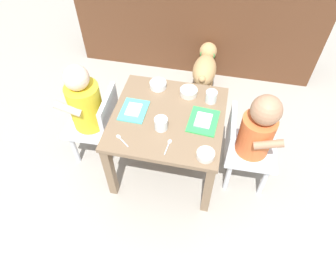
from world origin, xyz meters
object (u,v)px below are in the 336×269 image
object	(u,v)px
cereal_bowl_right_side	(158,85)
veggie_bowl_far	(206,155)
food_tray_left	(134,110)
water_cup_right	(211,97)
food_tray_right	(203,120)
spoon_by_left_tray	(168,145)
seated_child_right	(255,133)
water_cup_left	(161,124)
spoon_by_right_tray	(121,139)
cereal_bowl_left_side	(189,92)
dining_table	(168,125)
seated_child_left	(87,106)
dog	(205,67)

from	to	relation	value
cereal_bowl_right_side	veggie_bowl_far	xyz separation A→B (m)	(0.33, -0.44, -0.00)
food_tray_left	cereal_bowl_right_side	xyz separation A→B (m)	(0.08, 0.21, 0.01)
water_cup_right	food_tray_left	bearing A→B (deg)	-158.29
food_tray_right	spoon_by_left_tray	bearing A→B (deg)	-126.36
seated_child_right	cereal_bowl_right_side	world-z (taller)	seated_child_right
water_cup_left	spoon_by_left_tray	xyz separation A→B (m)	(0.06, -0.11, -0.03)
seated_child_right	food_tray_left	distance (m)	0.65
seated_child_right	spoon_by_left_tray	xyz separation A→B (m)	(-0.42, -0.19, 0.03)
spoon_by_left_tray	water_cup_right	bearing A→B (deg)	65.02
water_cup_left	spoon_by_right_tray	distance (m)	0.21
cereal_bowl_left_side	food_tray_right	bearing A→B (deg)	-59.66
water_cup_left	spoon_by_right_tray	size ratio (longest dim) A/B	0.80
dining_table	spoon_by_left_tray	distance (m)	0.21
seated_child_left	spoon_by_right_tray	world-z (taller)	seated_child_left
water_cup_left	cereal_bowl_left_side	xyz separation A→B (m)	(0.10, 0.28, -0.01)
cereal_bowl_right_side	water_cup_right	bearing A→B (deg)	-9.91
seated_child_left	spoon_by_right_tray	bearing A→B (deg)	-38.24
cereal_bowl_left_side	dining_table	bearing A→B (deg)	-112.15
dining_table	food_tray_left	size ratio (longest dim) A/B	3.45
veggie_bowl_far	spoon_by_left_tray	size ratio (longest dim) A/B	0.87
seated_child_left	veggie_bowl_far	world-z (taller)	seated_child_left
food_tray_left	food_tray_right	size ratio (longest dim) A/B	0.87
water_cup_left	cereal_bowl_right_side	xyz separation A→B (m)	(-0.09, 0.31, -0.01)
dog	spoon_by_left_tray	xyz separation A→B (m)	(-0.08, -0.94, 0.22)
dog	food_tray_left	world-z (taller)	food_tray_left
spoon_by_right_tray	cereal_bowl_right_side	bearing A→B (deg)	78.09
dining_table	cereal_bowl_left_side	bearing A→B (deg)	67.85
water_cup_right	veggie_bowl_far	world-z (taller)	water_cup_right
seated_child_right	water_cup_left	xyz separation A→B (m)	(-0.48, -0.09, 0.05)
cereal_bowl_left_side	spoon_by_right_tray	size ratio (longest dim) A/B	1.15
food_tray_left	cereal_bowl_left_side	bearing A→B (deg)	35.16
food_tray_right	dining_table	bearing A→B (deg)	-178.58
water_cup_right	spoon_by_left_tray	xyz separation A→B (m)	(-0.17, -0.36, -0.03)
seated_child_left	food_tray_right	xyz separation A→B (m)	(0.65, 0.00, 0.02)
cereal_bowl_left_side	veggie_bowl_far	size ratio (longest dim) A/B	1.14
food_tray_right	water_cup_left	size ratio (longest dim) A/B	2.91
food_tray_left	water_cup_right	size ratio (longest dim) A/B	2.57
veggie_bowl_far	food_tray_left	bearing A→B (deg)	151.33
food_tray_left	water_cup_right	world-z (taller)	water_cup_right
dining_table	spoon_by_left_tray	bearing A→B (deg)	-77.78
water_cup_left	spoon_by_right_tray	bearing A→B (deg)	-146.20
dining_table	dog	world-z (taller)	dining_table
food_tray_left	dog	bearing A→B (deg)	67.28
food_tray_left	cereal_bowl_left_side	xyz separation A→B (m)	(0.27, 0.19, 0.01)
water_cup_left	water_cup_right	xyz separation A→B (m)	(0.23, 0.25, 0.00)
dining_table	seated_child_left	size ratio (longest dim) A/B	0.88
food_tray_left	water_cup_right	bearing A→B (deg)	21.71
dining_table	dog	distance (m)	0.77
cereal_bowl_left_side	veggie_bowl_far	xyz separation A→B (m)	(0.15, -0.42, -0.00)
dining_table	water_cup_right	bearing A→B (deg)	37.98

